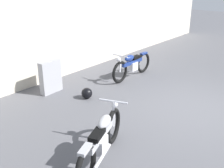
# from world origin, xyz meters

# --- Properties ---
(ground_plane) EXTENTS (40.00, 40.00, 0.00)m
(ground_plane) POSITION_xyz_m (0.00, 0.00, 0.00)
(ground_plane) COLOR #56565B
(building_wall) EXTENTS (18.00, 0.30, 2.68)m
(building_wall) POSITION_xyz_m (0.00, 4.56, 1.34)
(building_wall) COLOR beige
(building_wall) RESTS_ON ground_plane
(stone_marker) EXTENTS (0.66, 0.22, 0.92)m
(stone_marker) POSITION_xyz_m (-1.57, 3.66, 0.46)
(stone_marker) COLOR #9E9EA3
(stone_marker) RESTS_ON ground_plane
(helmet) EXTENTS (0.30, 0.30, 0.30)m
(helmet) POSITION_xyz_m (-1.23, 2.59, 0.15)
(helmet) COLOR black
(helmet) RESTS_ON ground_plane
(motorcycle_silver) EXTENTS (1.93, 0.91, 0.91)m
(motorcycle_silver) POSITION_xyz_m (-2.97, 0.49, 0.44)
(motorcycle_silver) COLOR black
(motorcycle_silver) RESTS_ON ground_plane
(motorcycle_blue) EXTENTS (1.97, 0.55, 0.89)m
(motorcycle_blue) POSITION_xyz_m (0.87, 2.62, 0.43)
(motorcycle_blue) COLOR black
(motorcycle_blue) RESTS_ON ground_plane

